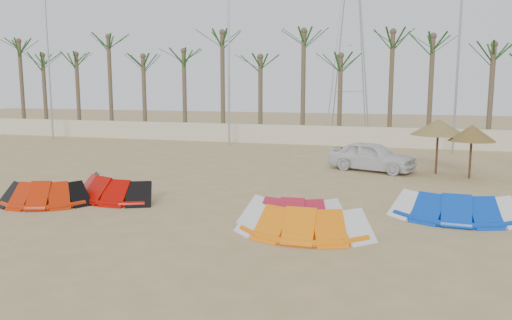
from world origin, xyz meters
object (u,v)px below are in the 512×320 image
(kite_red_right, at_px, (296,210))
(kite_blue, at_px, (454,204))
(parasol_mid, at_px, (472,133))
(parasol_left, at_px, (438,127))
(kite_orange, at_px, (305,218))
(car, at_px, (372,156))
(kite_red_mid, at_px, (116,186))
(kite_red_left, at_px, (49,192))

(kite_red_right, bearing_deg, kite_blue, 23.89)
(parasol_mid, bearing_deg, parasol_left, 147.38)
(kite_orange, bearing_deg, parasol_left, 69.75)
(parasol_left, xyz_separation_m, parasol_mid, (1.32, -0.84, -0.15))
(kite_orange, bearing_deg, car, 84.12)
(parasol_left, bearing_deg, kite_blue, -89.44)
(parasol_mid, bearing_deg, kite_red_right, -122.41)
(kite_red_mid, relative_size, car, 0.99)
(kite_red_left, xyz_separation_m, parasol_left, (13.00, 9.91, 1.72))
(car, bearing_deg, kite_orange, -166.31)
(kite_blue, distance_m, car, 8.45)
(kite_red_mid, distance_m, kite_blue, 11.43)
(kite_blue, bearing_deg, kite_orange, -144.69)
(kite_red_mid, bearing_deg, parasol_mid, 30.88)
(kite_red_right, distance_m, kite_blue, 4.94)
(kite_red_left, height_order, car, car)
(kite_red_mid, bearing_deg, car, 44.80)
(kite_orange, bearing_deg, kite_blue, 35.31)
(kite_red_right, relative_size, parasol_mid, 1.37)
(kite_red_left, relative_size, kite_orange, 0.92)
(kite_red_right, bearing_deg, kite_orange, -62.33)
(kite_red_right, height_order, car, car)
(kite_red_right, height_order, kite_orange, same)
(kite_orange, distance_m, parasol_left, 11.63)
(parasol_left, bearing_deg, kite_red_left, -142.66)
(kite_red_left, relative_size, parasol_left, 1.33)
(kite_red_left, height_order, kite_orange, same)
(kite_blue, bearing_deg, kite_red_left, -171.32)
(kite_red_mid, bearing_deg, kite_orange, -17.90)
(kite_red_mid, distance_m, parasol_mid, 14.84)
(kite_red_right, relative_size, parasol_left, 1.28)
(kite_red_left, relative_size, parasol_mid, 1.42)
(kite_red_right, height_order, parasol_left, parasol_left)
(kite_orange, height_order, car, car)
(kite_orange, height_order, parasol_left, parasol_left)
(kite_blue, xyz_separation_m, car, (-2.95, 7.92, 0.27))
(kite_orange, xyz_separation_m, parasol_left, (3.98, 10.80, 1.71))
(kite_red_right, distance_m, car, 10.05)
(parasol_left, xyz_separation_m, car, (-2.87, -0.00, -1.44))
(parasol_mid, bearing_deg, car, 168.63)
(kite_red_left, bearing_deg, kite_orange, -5.58)
(parasol_left, bearing_deg, kite_red_right, -114.12)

